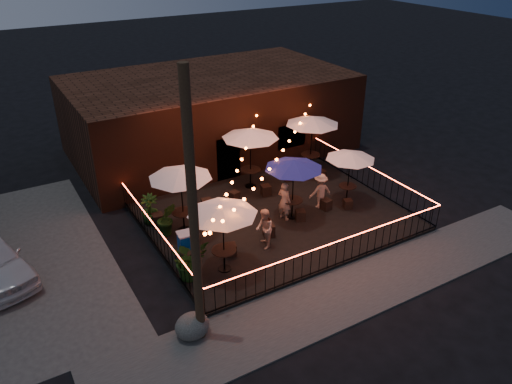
% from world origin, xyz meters
% --- Properties ---
extents(ground, '(110.00, 110.00, 0.00)m').
position_xyz_m(ground, '(0.00, 0.00, 0.00)').
color(ground, black).
rests_on(ground, ground).
extents(patio, '(10.00, 8.00, 0.15)m').
position_xyz_m(patio, '(0.00, 2.00, 0.07)').
color(patio, black).
rests_on(patio, ground).
extents(sidewalk, '(18.00, 2.50, 0.05)m').
position_xyz_m(sidewalk, '(0.00, -3.25, 0.03)').
color(sidewalk, '#403E3B').
rests_on(sidewalk, ground).
extents(brick_building, '(14.00, 8.00, 4.00)m').
position_xyz_m(brick_building, '(1.00, 9.99, 2.00)').
color(brick_building, '#35190E').
rests_on(brick_building, ground).
extents(utility_pole, '(0.26, 0.26, 8.00)m').
position_xyz_m(utility_pole, '(-5.40, -2.60, 4.00)').
color(utility_pole, '#392217').
rests_on(utility_pole, ground).
extents(fence_front, '(10.00, 0.04, 1.04)m').
position_xyz_m(fence_front, '(0.00, -2.00, 0.66)').
color(fence_front, black).
rests_on(fence_front, patio).
extents(fence_left, '(0.04, 8.00, 1.04)m').
position_xyz_m(fence_left, '(-5.00, 2.00, 0.66)').
color(fence_left, black).
rests_on(fence_left, patio).
extents(fence_right, '(0.04, 8.00, 1.04)m').
position_xyz_m(fence_right, '(5.00, 2.00, 0.66)').
color(fence_right, black).
rests_on(fence_right, patio).
extents(festoon_lights, '(10.02, 8.72, 1.32)m').
position_xyz_m(festoon_lights, '(-1.01, 1.70, 2.52)').
color(festoon_lights, '#FF5312').
rests_on(festoon_lights, ground).
extents(cafe_table_0, '(2.99, 2.99, 2.58)m').
position_xyz_m(cafe_table_0, '(-3.41, -0.19, 2.51)').
color(cafe_table_0, black).
rests_on(cafe_table_0, patio).
extents(cafe_table_1, '(2.75, 2.75, 2.65)m').
position_xyz_m(cafe_table_1, '(-3.61, 2.86, 2.57)').
color(cafe_table_1, black).
rests_on(cafe_table_1, patio).
extents(cafe_table_2, '(2.85, 2.85, 2.55)m').
position_xyz_m(cafe_table_2, '(0.58, 1.58, 2.48)').
color(cafe_table_2, black).
rests_on(cafe_table_2, patio).
extents(cafe_table_3, '(2.85, 2.85, 2.78)m').
position_xyz_m(cafe_table_3, '(0.48, 4.80, 2.68)').
color(cafe_table_3, black).
rests_on(cafe_table_3, patio).
extents(cafe_table_4, '(2.71, 2.71, 2.30)m').
position_xyz_m(cafe_table_4, '(3.40, 1.54, 2.25)').
color(cafe_table_4, black).
rests_on(cafe_table_4, patio).
extents(cafe_table_5, '(3.17, 3.17, 2.78)m').
position_xyz_m(cafe_table_5, '(3.80, 4.80, 2.69)').
color(cafe_table_5, black).
rests_on(cafe_table_5, patio).
extents(bistro_chair_0, '(0.43, 0.43, 0.43)m').
position_xyz_m(bistro_chair_0, '(-4.37, 0.79, 0.36)').
color(bistro_chair_0, black).
rests_on(bistro_chair_0, patio).
extents(bistro_chair_1, '(0.47, 0.47, 0.44)m').
position_xyz_m(bistro_chair_1, '(-2.82, 0.46, 0.37)').
color(bistro_chair_1, black).
rests_on(bistro_chair_1, patio).
extents(bistro_chair_2, '(0.46, 0.46, 0.50)m').
position_xyz_m(bistro_chair_2, '(-4.36, 3.71, 0.40)').
color(bistro_chair_2, black).
rests_on(bistro_chair_2, patio).
extents(bistro_chair_3, '(0.49, 0.49, 0.49)m').
position_xyz_m(bistro_chair_3, '(-2.17, 3.84, 0.40)').
color(bistro_chair_3, black).
rests_on(bistro_chair_3, patio).
extents(bistro_chair_4, '(0.52, 0.52, 0.49)m').
position_xyz_m(bistro_chair_4, '(-0.98, 0.84, 0.40)').
color(bistro_chair_4, black).
rests_on(bistro_chair_4, patio).
extents(bistro_chair_5, '(0.48, 0.48, 0.44)m').
position_xyz_m(bistro_chair_5, '(0.73, 1.20, 0.37)').
color(bistro_chair_5, black).
rests_on(bistro_chair_5, patio).
extents(bistro_chair_6, '(0.45, 0.45, 0.44)m').
position_xyz_m(bistro_chair_6, '(-0.80, 3.97, 0.37)').
color(bistro_chair_6, black).
rests_on(bistro_chair_6, patio).
extents(bistro_chair_7, '(0.45, 0.45, 0.47)m').
position_xyz_m(bistro_chair_7, '(0.64, 3.74, 0.38)').
color(bistro_chair_7, black).
rests_on(bistro_chair_7, patio).
extents(bistro_chair_8, '(0.43, 0.43, 0.45)m').
position_xyz_m(bistro_chair_8, '(2.16, 1.37, 0.38)').
color(bistro_chair_8, black).
rests_on(bistro_chair_8, patio).
extents(bistro_chair_9, '(0.43, 0.43, 0.40)m').
position_xyz_m(bistro_chair_9, '(3.01, 0.99, 0.35)').
color(bistro_chair_9, black).
rests_on(bistro_chair_9, patio).
extents(bistro_chair_10, '(0.40, 0.40, 0.42)m').
position_xyz_m(bistro_chair_10, '(2.26, 4.42, 0.36)').
color(bistro_chair_10, black).
rests_on(bistro_chair_10, patio).
extents(bistro_chair_11, '(0.35, 0.35, 0.41)m').
position_xyz_m(bistro_chair_11, '(3.75, 3.82, 0.36)').
color(bistro_chair_11, black).
rests_on(bistro_chair_11, patio).
extents(patron_a, '(0.58, 0.70, 1.63)m').
position_xyz_m(patron_a, '(0.22, 1.62, 0.96)').
color(patron_a, tan).
rests_on(patron_a, patio).
extents(patron_b, '(0.80, 0.90, 1.55)m').
position_xyz_m(patron_b, '(-1.51, 0.29, 0.92)').
color(patron_b, tan).
rests_on(patron_b, patio).
extents(patron_c, '(1.05, 0.67, 1.53)m').
position_xyz_m(patron_c, '(2.04, 1.66, 0.92)').
color(patron_c, '#DBAE95').
rests_on(patron_c, patio).
extents(potted_shrub_a, '(1.48, 1.35, 1.40)m').
position_xyz_m(potted_shrub_a, '(-4.60, 0.01, 0.85)').
color(potted_shrub_a, '#143E0D').
rests_on(potted_shrub_a, patio).
extents(potted_shrub_b, '(0.85, 0.74, 1.36)m').
position_xyz_m(potted_shrub_b, '(-4.27, 2.91, 0.83)').
color(potted_shrub_b, '#143811').
rests_on(potted_shrub_b, patio).
extents(potted_shrub_c, '(0.88, 0.88, 1.23)m').
position_xyz_m(potted_shrub_c, '(-4.55, 4.05, 0.76)').
color(potted_shrub_c, '#0F3F12').
rests_on(potted_shrub_c, patio).
extents(cooler, '(0.78, 0.59, 0.96)m').
position_xyz_m(cooler, '(-4.13, 1.20, 0.64)').
color(cooler, '#053DA1').
rests_on(cooler, patio).
extents(boulder, '(1.00, 0.86, 0.75)m').
position_xyz_m(boulder, '(-5.61, -2.44, 0.38)').
color(boulder, '#403F3B').
rests_on(boulder, ground).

